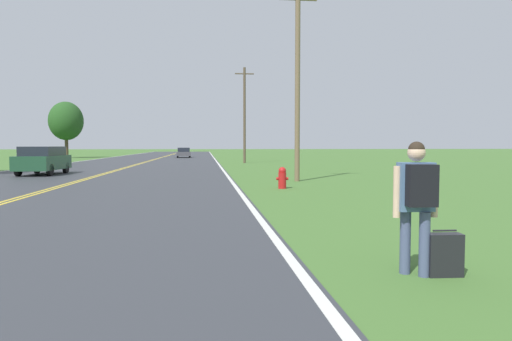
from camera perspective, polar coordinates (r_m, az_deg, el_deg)
hitchhiker_person at (r=6.26m, az=19.48°, el=-2.80°), size 0.60×0.44×1.75m
suitcase at (r=6.51m, az=22.46°, el=-9.71°), size 0.46×0.22×0.61m
fire_hydrant at (r=17.95m, az=3.30°, el=-0.90°), size 0.47×0.31×0.85m
utility_pole_midground at (r=21.86m, az=5.21°, el=11.04°), size 1.80×0.24×9.09m
utility_pole_far at (r=43.85m, az=-1.45°, el=7.09°), size 1.80×0.24×9.09m
tree_behind_sign at (r=66.66m, az=-22.66°, el=5.72°), size 4.49×4.49×7.55m
car_dark_green_suv_approaching at (r=29.10m, az=-25.08°, el=1.24°), size 2.00×4.31×1.63m
car_dark_grey_sedan_mid_near at (r=64.04m, az=-9.03°, el=2.24°), size 2.05×4.21×1.38m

